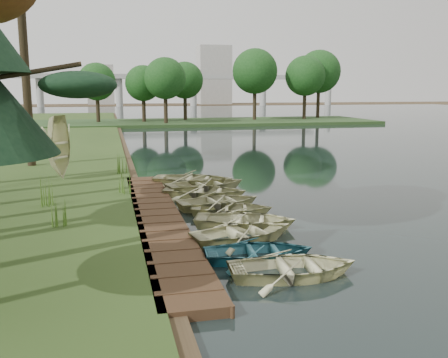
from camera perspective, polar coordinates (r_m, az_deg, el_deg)
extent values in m
plane|color=#3D2F1D|center=(18.30, -2.52, -4.75)|extent=(300.00, 300.00, 0.00)
cube|color=#3B2716|center=(18.05, -7.54, -4.55)|extent=(1.60, 16.00, 0.30)
cube|color=#263F1C|center=(68.45, -3.63, 6.47)|extent=(50.00, 14.00, 0.45)
cylinder|color=black|center=(68.49, -23.48, 7.85)|extent=(0.50, 0.50, 4.80)
sphere|color=#194417|center=(68.48, -23.70, 10.86)|extent=(5.60, 5.60, 5.60)
cylinder|color=black|center=(67.63, -17.87, 8.18)|extent=(0.50, 0.50, 4.80)
sphere|color=#194417|center=(67.62, -18.04, 11.23)|extent=(5.60, 5.60, 5.60)
cylinder|color=black|center=(67.42, -12.16, 8.44)|extent=(0.50, 0.50, 4.80)
sphere|color=#194417|center=(67.41, -12.27, 11.50)|extent=(5.60, 5.60, 5.60)
cylinder|color=black|center=(67.86, -6.46, 8.61)|extent=(0.50, 0.50, 4.80)
sphere|color=#194417|center=(67.86, -6.52, 11.65)|extent=(5.60, 5.60, 5.60)
cylinder|color=black|center=(68.96, -0.89, 8.70)|extent=(0.50, 0.50, 4.80)
sphere|color=#194417|center=(68.95, -0.89, 11.69)|extent=(5.60, 5.60, 5.60)
cylinder|color=black|center=(70.66, 4.47, 8.71)|extent=(0.50, 0.50, 4.80)
sphere|color=#194417|center=(70.66, 4.51, 11.63)|extent=(5.60, 5.60, 5.60)
cylinder|color=black|center=(72.94, 9.53, 8.65)|extent=(0.50, 0.50, 4.80)
sphere|color=#194417|center=(72.94, 9.61, 11.48)|extent=(5.60, 5.60, 5.60)
cube|color=#A5A5A0|center=(138.05, -7.72, 11.54)|extent=(90.00, 4.00, 1.20)
cylinder|color=#A5A5A0|center=(138.40, -20.30, 9.34)|extent=(1.80, 1.80, 8.00)
cylinder|color=#A5A5A0|center=(137.42, -11.89, 9.75)|extent=(1.80, 1.80, 8.00)
cylinder|color=#A5A5A0|center=(139.33, -3.52, 9.95)|extent=(1.80, 1.80, 8.00)
cylinder|color=#A5A5A0|center=(144.01, 4.47, 9.95)|extent=(1.80, 1.80, 8.00)
cylinder|color=#A5A5A0|center=(151.22, 11.83, 9.78)|extent=(1.80, 1.80, 8.00)
cube|color=#A5A5A0|center=(160.90, -1.16, 11.79)|extent=(10.00, 8.00, 18.00)
cube|color=#A5A5A0|center=(162.39, -13.92, 10.42)|extent=(8.00, 8.00, 12.00)
imported|color=beige|center=(12.86, 7.96, -9.59)|extent=(3.47, 2.59, 0.69)
imported|color=#2D717F|center=(13.95, 4.03, -8.01)|extent=(3.25, 2.45, 0.64)
imported|color=beige|center=(15.64, 2.29, -5.84)|extent=(3.81, 3.08, 0.70)
imported|color=beige|center=(17.03, 2.42, -4.47)|extent=(4.07, 3.48, 0.71)
imported|color=beige|center=(18.79, 0.87, -3.18)|extent=(3.51, 2.88, 0.64)
imported|color=beige|center=(19.86, -0.55, -2.35)|extent=(3.70, 2.89, 0.70)
imported|color=beige|center=(21.71, -2.22, -1.20)|extent=(4.31, 3.74, 0.75)
imported|color=beige|center=(23.16, -2.04, -0.43)|extent=(4.26, 3.43, 0.78)
imported|color=beige|center=(24.45, -3.56, 0.16)|extent=(4.61, 3.95, 0.81)
imported|color=beige|center=(26.04, -18.10, 0.68)|extent=(3.88, 3.58, 0.66)
cylinder|color=black|center=(31.17, -21.82, 12.43)|extent=(0.48, 0.48, 12.00)
cone|color=#3F661E|center=(17.19, -18.39, -3.73)|extent=(0.60, 0.60, 0.87)
cone|color=#3F661E|center=(21.88, -11.24, -0.47)|extent=(0.60, 0.60, 0.87)
cone|color=#3F661E|center=(20.29, -19.53, -1.38)|extent=(0.60, 0.60, 1.10)
cone|color=#3F661E|center=(27.07, -11.64, 1.72)|extent=(0.60, 0.60, 1.02)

